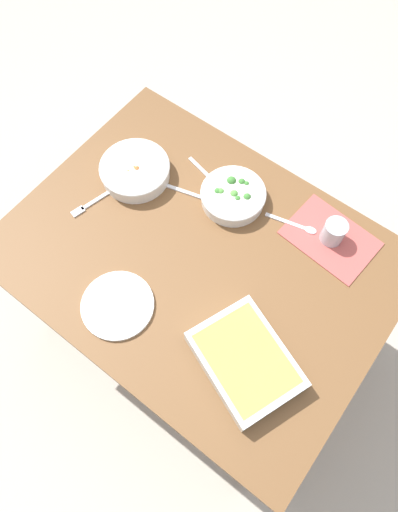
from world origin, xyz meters
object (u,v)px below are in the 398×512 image
Objects in this scene: drink_cup at (333,233)px; broccoli_bowl at (233,195)px; spoon_by_broccoli at (211,178)px; fork_on_table at (91,203)px; baking_dish at (245,360)px; spoon_by_stew at (172,187)px; stew_bowl at (135,170)px; side_plate at (118,305)px; spoon_spare at (298,226)px.

broccoli_bowl is at bearing 12.29° from drink_cup.
spoon_by_broccoli is at bearing 6.16° from drink_cup.
fork_on_table is (0.37, 0.30, -0.03)m from broccoli_bowl.
baking_dish is at bearing 135.33° from spoon_by_broccoli.
baking_dish is 0.50m from drink_cup.
drink_cup is 0.49× the size of spoon_by_stew.
broccoli_bowl is (-0.32, -0.12, -0.00)m from stew_bowl.
fork_on_table is at bearing 75.65° from stew_bowl.
drink_cup reaches higher than spoon_by_broccoli.
baking_dish reaches higher than spoon_by_broccoli.
baking_dish is 0.72m from fork_on_table.
stew_bowl is at bearing 16.36° from drink_cup.
stew_bowl is at bearing -56.03° from side_plate.
drink_cup is at bearing -167.71° from broccoli_bowl.
baking_dish is (-0.34, 0.42, 0.00)m from broccoli_bowl.
drink_cup is 0.39× the size of side_plate.
spoon_by_stew is at bearing 23.58° from broccoli_bowl.
broccoli_bowl reaches higher than side_plate.
side_plate is (0.40, 0.09, -0.03)m from baking_dish.
spoon_by_stew is (-0.13, -0.04, -0.03)m from stew_bowl.
drink_cup is 0.55m from spoon_by_stew.
drink_cup is at bearing -88.94° from baking_dish.
baking_dish is 2.07× the size of spoon_by_stew.
spoon_by_stew is at bearing -129.38° from fork_on_table.
spoon_by_broccoli is at bearing -128.64° from fork_on_table.
baking_dish is at bearing 103.74° from spoon_spare.
spoon_spare is at bearing -76.26° from baking_dish.
side_plate is 0.63m from spoon_spare.
drink_cup is 0.71m from side_plate.
spoon_spare is at bearing -162.69° from spoon_by_stew.
spoon_by_broccoli is at bearing 3.76° from spoon_spare.
spoon_by_stew is at bearing 17.31° from spoon_spare.
spoon_by_stew is (0.19, 0.08, -0.03)m from broccoli_bowl.
drink_cup is at bearing -152.23° from fork_on_table.
drink_cup reaches higher than spoon_by_stew.
stew_bowl is at bearing 15.42° from spoon_by_stew.
fork_on_table is at bearing -10.15° from baking_dish.
broccoli_bowl reaches higher than spoon_by_broccoli.
side_plate is at bearing 62.99° from spoon_spare.
fork_on_table is (0.17, 0.21, -0.00)m from spoon_by_stew.
stew_bowl is 0.67× the size of baking_dish.
spoon_spare is at bearing -117.01° from side_plate.
broccoli_bowl reaches higher than spoon_spare.
side_plate is 1.26× the size of spoon_by_broccoli.
stew_bowl is 1.36× the size of fork_on_table.
spoon_spare is 0.99× the size of fork_on_table.
spoon_spare is (-0.42, -0.13, 0.00)m from spoon_by_stew.
fork_on_table is (0.26, 0.32, -0.00)m from spoon_by_broccoli.
drink_cup is 0.45m from spoon_by_broccoli.
drink_cup reaches higher than baking_dish.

